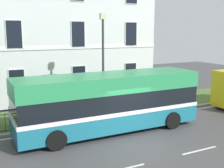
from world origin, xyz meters
The scene contains 6 objects.
ground_plane centered at (0.00, 0.77, -0.02)m, with size 60.00×56.00×0.18m.
georgian_townhouse centered at (-2.00, 14.24, 6.55)m, with size 18.19×10.62×12.79m.
iron_verge_railing centered at (-2.00, 4.40, 0.62)m, with size 14.44×0.04×0.97m.
single_decker_bus centered at (-0.49, 2.40, 1.64)m, with size 10.03×2.76×3.11m.
street_lamp_post centered at (0.39, 5.07, 3.75)m, with size 0.36×0.24×6.29m.
litter_bin centered at (-5.04, 5.31, 0.71)m, with size 0.53×0.53×1.18m.
Camera 1 is at (-7.09, -10.93, 5.33)m, focal length 45.91 mm.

